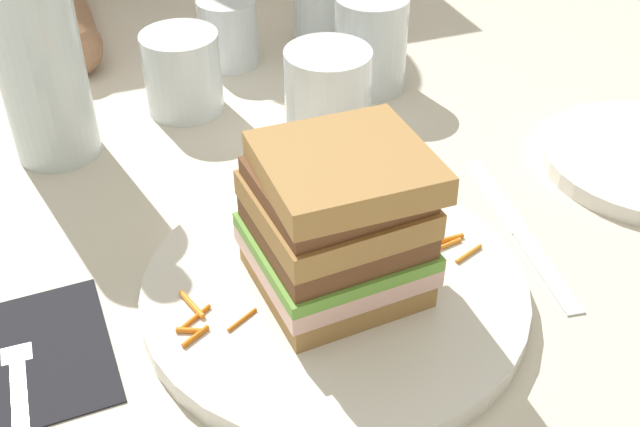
{
  "coord_description": "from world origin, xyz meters",
  "views": [
    {
      "loc": [
        -0.17,
        -0.41,
        0.4
      ],
      "look_at": [
        -0.02,
        0.01,
        0.06
      ],
      "focal_mm": 44.36,
      "sensor_mm": 36.0,
      "label": 1
    }
  ],
  "objects_px": {
    "empty_tumbler_0": "(182,72)",
    "empty_tumbler_2": "(325,9)",
    "fork": "(17,384)",
    "water_bottle": "(30,20)",
    "napkin_dark": "(17,362)",
    "empty_tumbler_1": "(228,32)",
    "knife": "(522,233)",
    "main_plate": "(335,290)",
    "sandwich": "(337,222)",
    "empty_tumbler_3": "(371,43)",
    "juice_glass": "(328,102)"
  },
  "relations": [
    {
      "from": "empty_tumbler_0",
      "to": "empty_tumbler_2",
      "type": "bearing_deg",
      "value": 25.55
    },
    {
      "from": "sandwich",
      "to": "empty_tumbler_3",
      "type": "bearing_deg",
      "value": 62.5
    },
    {
      "from": "knife",
      "to": "juice_glass",
      "type": "bearing_deg",
      "value": 117.32
    },
    {
      "from": "empty_tumbler_3",
      "to": "main_plate",
      "type": "bearing_deg",
      "value": -117.67
    },
    {
      "from": "empty_tumbler_1",
      "to": "fork",
      "type": "bearing_deg",
      "value": -122.09
    },
    {
      "from": "empty_tumbler_0",
      "to": "water_bottle",
      "type": "bearing_deg",
      "value": -163.61
    },
    {
      "from": "napkin_dark",
      "to": "empty_tumbler_1",
      "type": "bearing_deg",
      "value": 56.45
    },
    {
      "from": "water_bottle",
      "to": "empty_tumbler_0",
      "type": "height_order",
      "value": "water_bottle"
    },
    {
      "from": "main_plate",
      "to": "juice_glass",
      "type": "xyz_separation_m",
      "value": [
        0.07,
        0.2,
        0.03
      ]
    },
    {
      "from": "empty_tumbler_2",
      "to": "empty_tumbler_1",
      "type": "bearing_deg",
      "value": -177.74
    },
    {
      "from": "knife",
      "to": "juice_glass",
      "type": "height_order",
      "value": "juice_glass"
    },
    {
      "from": "main_plate",
      "to": "empty_tumbler_2",
      "type": "height_order",
      "value": "empty_tumbler_2"
    },
    {
      "from": "empty_tumbler_0",
      "to": "empty_tumbler_3",
      "type": "height_order",
      "value": "empty_tumbler_3"
    },
    {
      "from": "main_plate",
      "to": "empty_tumbler_3",
      "type": "height_order",
      "value": "empty_tumbler_3"
    },
    {
      "from": "water_bottle",
      "to": "empty_tumbler_1",
      "type": "bearing_deg",
      "value": 31.56
    },
    {
      "from": "sandwich",
      "to": "fork",
      "type": "xyz_separation_m",
      "value": [
        -0.22,
        -0.01,
        -0.07
      ]
    },
    {
      "from": "main_plate",
      "to": "fork",
      "type": "xyz_separation_m",
      "value": [
        -0.22,
        -0.01,
        -0.0
      ]
    },
    {
      "from": "empty_tumbler_0",
      "to": "empty_tumbler_2",
      "type": "height_order",
      "value": "empty_tumbler_2"
    },
    {
      "from": "sandwich",
      "to": "napkin_dark",
      "type": "bearing_deg",
      "value": 175.71
    },
    {
      "from": "empty_tumbler_2",
      "to": "main_plate",
      "type": "bearing_deg",
      "value": -109.83
    },
    {
      "from": "empty_tumbler_0",
      "to": "empty_tumbler_3",
      "type": "xyz_separation_m",
      "value": [
        0.19,
        -0.02,
        0.01
      ]
    },
    {
      "from": "napkin_dark",
      "to": "knife",
      "type": "bearing_deg",
      "value": 0.17
    },
    {
      "from": "napkin_dark",
      "to": "empty_tumbler_1",
      "type": "distance_m",
      "value": 0.45
    },
    {
      "from": "fork",
      "to": "empty_tumbler_1",
      "type": "height_order",
      "value": "empty_tumbler_1"
    },
    {
      "from": "juice_glass",
      "to": "empty_tumbler_1",
      "type": "xyz_separation_m",
      "value": [
        -0.04,
        0.19,
        -0.01
      ]
    },
    {
      "from": "main_plate",
      "to": "water_bottle",
      "type": "xyz_separation_m",
      "value": [
        -0.17,
        0.27,
        0.12
      ]
    },
    {
      "from": "knife",
      "to": "juice_glass",
      "type": "distance_m",
      "value": 0.21
    },
    {
      "from": "juice_glass",
      "to": "water_bottle",
      "type": "height_order",
      "value": "water_bottle"
    },
    {
      "from": "juice_glass",
      "to": "empty_tumbler_1",
      "type": "bearing_deg",
      "value": 102.78
    },
    {
      "from": "napkin_dark",
      "to": "sandwich",
      "type": "bearing_deg",
      "value": -4.29
    },
    {
      "from": "napkin_dark",
      "to": "knife",
      "type": "distance_m",
      "value": 0.39
    },
    {
      "from": "water_bottle",
      "to": "empty_tumbler_1",
      "type": "xyz_separation_m",
      "value": [
        0.19,
        0.12,
        -0.09
      ]
    },
    {
      "from": "water_bottle",
      "to": "empty_tumbler_1",
      "type": "height_order",
      "value": "water_bottle"
    },
    {
      "from": "main_plate",
      "to": "knife",
      "type": "xyz_separation_m",
      "value": [
        0.17,
        0.02,
        -0.01
      ]
    },
    {
      "from": "main_plate",
      "to": "empty_tumbler_2",
      "type": "distance_m",
      "value": 0.42
    },
    {
      "from": "sandwich",
      "to": "knife",
      "type": "xyz_separation_m",
      "value": [
        0.17,
        0.02,
        -0.07
      ]
    },
    {
      "from": "water_bottle",
      "to": "empty_tumbler_2",
      "type": "distance_m",
      "value": 0.34
    },
    {
      "from": "main_plate",
      "to": "napkin_dark",
      "type": "relative_size",
      "value": 2.24
    },
    {
      "from": "main_plate",
      "to": "fork",
      "type": "relative_size",
      "value": 1.66
    },
    {
      "from": "fork",
      "to": "juice_glass",
      "type": "relative_size",
      "value": 1.81
    },
    {
      "from": "knife",
      "to": "empty_tumbler_1",
      "type": "bearing_deg",
      "value": 110.33
    },
    {
      "from": "empty_tumbler_3",
      "to": "knife",
      "type": "bearing_deg",
      "value": -86.45
    },
    {
      "from": "main_plate",
      "to": "sandwich",
      "type": "distance_m",
      "value": 0.06
    },
    {
      "from": "empty_tumbler_1",
      "to": "empty_tumbler_2",
      "type": "xyz_separation_m",
      "value": [
        0.11,
        0.0,
        0.01
      ]
    },
    {
      "from": "fork",
      "to": "water_bottle",
      "type": "xyz_separation_m",
      "value": [
        0.05,
        0.28,
        0.12
      ]
    },
    {
      "from": "knife",
      "to": "empty_tumbler_3",
      "type": "xyz_separation_m",
      "value": [
        -0.02,
        0.27,
        0.05
      ]
    },
    {
      "from": "fork",
      "to": "napkin_dark",
      "type": "bearing_deg",
      "value": 88.87
    },
    {
      "from": "empty_tumbler_0",
      "to": "empty_tumbler_2",
      "type": "relative_size",
      "value": 0.93
    },
    {
      "from": "fork",
      "to": "empty_tumbler_1",
      "type": "relative_size",
      "value": 2.3
    },
    {
      "from": "juice_glass",
      "to": "empty_tumbler_3",
      "type": "distance_m",
      "value": 0.12
    }
  ]
}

